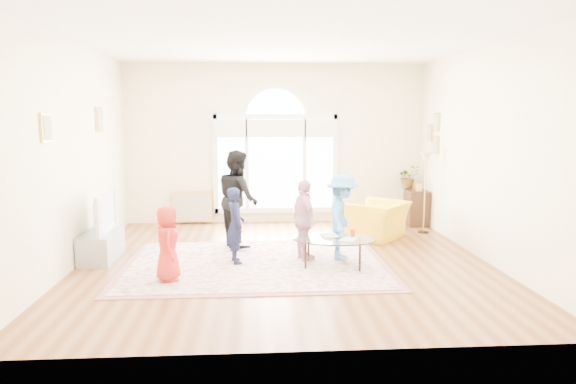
{
  "coord_description": "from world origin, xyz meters",
  "views": [
    {
      "loc": [
        -0.43,
        -7.41,
        2.11
      ],
      "look_at": [
        0.07,
        0.3,
        1.0
      ],
      "focal_mm": 32.0,
      "sensor_mm": 36.0,
      "label": 1
    }
  ],
  "objects": [
    {
      "name": "area_rug",
      "position": [
        -0.42,
        -0.12,
        0.01
      ],
      "size": [
        3.6,
        2.6,
        0.02
      ],
      "primitive_type": "cube",
      "color": "beige",
      "rests_on": "ground"
    },
    {
      "name": "leaning_picture",
      "position": [
        -1.69,
        2.9,
        0.0
      ],
      "size": [
        0.8,
        0.14,
        0.62
      ],
      "primitive_type": "cube",
      "rotation": [
        -0.14,
        0.0,
        0.0
      ],
      "color": "tan",
      "rests_on": "ground"
    },
    {
      "name": "room_shell",
      "position": [
        0.01,
        2.83,
        1.57
      ],
      "size": [
        6.0,
        6.0,
        6.0
      ],
      "color": "#FFF1CA",
      "rests_on": "ground"
    },
    {
      "name": "plant_pedestal",
      "position": [
        2.7,
        2.8,
        0.35
      ],
      "size": [
        0.2,
        0.2,
        0.7
      ],
      "primitive_type": "cylinder",
      "color": "white",
      "rests_on": "ground"
    },
    {
      "name": "child_pink",
      "position": [
        0.3,
        0.04,
        0.62
      ],
      "size": [
        0.49,
        0.76,
        1.2
      ],
      "primitive_type": "imported",
      "rotation": [
        0.0,
        0.0,
        1.87
      ],
      "color": "#E4A6BA",
      "rests_on": "area_rug"
    },
    {
      "name": "television",
      "position": [
        -2.74,
        0.3,
        0.72
      ],
      "size": [
        0.17,
        1.03,
        0.59
      ],
      "color": "black",
      "rests_on": "tv_console"
    },
    {
      "name": "floor_lamp",
      "position": [
        2.7,
        1.77,
        1.28
      ],
      "size": [
        0.27,
        0.27,
        1.51
      ],
      "color": "black",
      "rests_on": "ground"
    },
    {
      "name": "child_red",
      "position": [
        -1.57,
        -0.85,
        0.51
      ],
      "size": [
        0.39,
        0.53,
        0.98
      ],
      "primitive_type": "imported",
      "rotation": [
        0.0,
        0.0,
        1.74
      ],
      "color": "red",
      "rests_on": "area_rug"
    },
    {
      "name": "child_blue",
      "position": [
        0.86,
        0.02,
        0.66
      ],
      "size": [
        0.67,
        0.92,
        1.28
      ],
      "primitive_type": "imported",
      "rotation": [
        0.0,
        0.0,
        1.32
      ],
      "color": "#5098E1",
      "rests_on": "area_rug"
    },
    {
      "name": "child_black",
      "position": [
        -0.71,
        0.93,
        0.81
      ],
      "size": [
        0.82,
        0.93,
        1.59
      ],
      "primitive_type": "imported",
      "rotation": [
        0.0,
        0.0,
        1.91
      ],
      "color": "black",
      "rests_on": "area_rug"
    },
    {
      "name": "potted_plant",
      "position": [
        2.7,
        2.8,
        0.93
      ],
      "size": [
        0.49,
        0.45,
        0.47
      ],
      "primitive_type": "imported",
      "rotation": [
        0.0,
        0.0,
        0.22
      ],
      "color": "#33722D",
      "rests_on": "plant_pedestal"
    },
    {
      "name": "side_cabinet",
      "position": [
        2.78,
        2.45,
        0.35
      ],
      "size": [
        0.4,
        0.5,
        0.7
      ],
      "primitive_type": "cube",
      "color": "black",
      "rests_on": "ground"
    },
    {
      "name": "tv_console",
      "position": [
        -2.75,
        0.3,
        0.21
      ],
      "size": [
        0.45,
        1.0,
        0.42
      ],
      "primitive_type": "cube",
      "color": "gray",
      "rests_on": "ground"
    },
    {
      "name": "coffee_table",
      "position": [
        0.68,
        -0.33,
        0.4
      ],
      "size": [
        1.31,
        0.98,
        0.54
      ],
      "rotation": [
        0.0,
        0.0,
        -0.2
      ],
      "color": "silver",
      "rests_on": "ground"
    },
    {
      "name": "ground",
      "position": [
        0.0,
        0.0,
        0.0
      ],
      "size": [
        6.0,
        6.0,
        0.0
      ],
      "primitive_type": "plane",
      "color": "brown",
      "rests_on": "ground"
    },
    {
      "name": "child_navy",
      "position": [
        -0.72,
        -0.07,
        0.57
      ],
      "size": [
        0.36,
        0.46,
        1.11
      ],
      "primitive_type": "imported",
      "rotation": [
        0.0,
        0.0,
        1.82
      ],
      "color": "#151837",
      "rests_on": "area_rug"
    },
    {
      "name": "rug_border",
      "position": [
        -0.42,
        -0.12,
        0.01
      ],
      "size": [
        3.8,
        2.8,
        0.01
      ],
      "primitive_type": "cube",
      "color": "#9B5A5D",
      "rests_on": "ground"
    },
    {
      "name": "armchair",
      "position": [
        1.73,
        1.38,
        0.33
      ],
      "size": [
        1.32,
        1.34,
        0.66
      ],
      "primitive_type": "imported",
      "rotation": [
        0.0,
        0.0,
        4.01
      ],
      "color": "yellow",
      "rests_on": "ground"
    }
  ]
}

